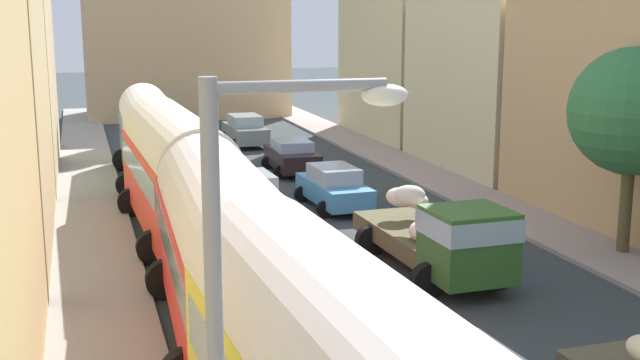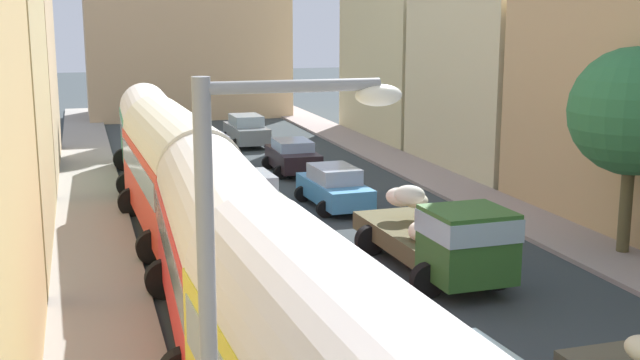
{
  "view_description": "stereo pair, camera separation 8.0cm",
  "coord_description": "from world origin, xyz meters",
  "px_view_note": "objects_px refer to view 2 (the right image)",
  "views": [
    {
      "loc": [
        -7.56,
        -1.59,
        7.12
      ],
      "look_at": [
        0.0,
        23.52,
        1.74
      ],
      "focal_mm": 45.58,
      "sensor_mm": 36.0,
      "label": 1
    },
    {
      "loc": [
        -7.49,
        -1.61,
        7.12
      ],
      "look_at": [
        0.0,
        23.52,
        1.74
      ],
      "focal_mm": 45.58,
      "sensor_mm": 36.0,
      "label": 2
    }
  ],
  "objects_px": {
    "parked_bus_2": "(175,166)",
    "car_1": "(293,156)",
    "cargo_truck_1": "(442,236)",
    "car_0": "(334,187)",
    "car_5": "(211,153)",
    "car_2": "(246,130)",
    "parked_bus_1": "(224,241)",
    "parked_bus_3": "(151,132)",
    "car_4": "(252,195)"
  },
  "relations": [
    {
      "from": "parked_bus_2",
      "to": "car_1",
      "type": "bearing_deg",
      "value": 55.22
    },
    {
      "from": "cargo_truck_1",
      "to": "car_0",
      "type": "bearing_deg",
      "value": 91.91
    },
    {
      "from": "car_1",
      "to": "car_5",
      "type": "height_order",
      "value": "car_5"
    },
    {
      "from": "cargo_truck_1",
      "to": "car_0",
      "type": "xyz_separation_m",
      "value": [
        -0.29,
        8.77,
        -0.43
      ]
    },
    {
      "from": "car_1",
      "to": "car_2",
      "type": "relative_size",
      "value": 0.94
    },
    {
      "from": "car_1",
      "to": "car_0",
      "type": "bearing_deg",
      "value": -91.93
    },
    {
      "from": "cargo_truck_1",
      "to": "car_1",
      "type": "relative_size",
      "value": 1.65
    },
    {
      "from": "parked_bus_1",
      "to": "cargo_truck_1",
      "type": "xyz_separation_m",
      "value": [
        6.36,
        2.33,
        -1.0
      ]
    },
    {
      "from": "car_1",
      "to": "car_5",
      "type": "bearing_deg",
      "value": 154.97
    },
    {
      "from": "parked_bus_1",
      "to": "parked_bus_3",
      "type": "bearing_deg",
      "value": 90.0
    },
    {
      "from": "parked_bus_3",
      "to": "car_5",
      "type": "height_order",
      "value": "parked_bus_3"
    },
    {
      "from": "parked_bus_1",
      "to": "car_5",
      "type": "height_order",
      "value": "parked_bus_1"
    },
    {
      "from": "car_1",
      "to": "car_4",
      "type": "bearing_deg",
      "value": -115.13
    },
    {
      "from": "parked_bus_3",
      "to": "car_4",
      "type": "height_order",
      "value": "parked_bus_3"
    },
    {
      "from": "parked_bus_3",
      "to": "car_1",
      "type": "distance_m",
      "value": 6.45
    },
    {
      "from": "car_1",
      "to": "cargo_truck_1",
      "type": "bearing_deg",
      "value": -89.79
    },
    {
      "from": "parked_bus_1",
      "to": "car_4",
      "type": "distance_m",
      "value": 11.18
    },
    {
      "from": "parked_bus_3",
      "to": "parked_bus_1",
      "type": "bearing_deg",
      "value": -90.0
    },
    {
      "from": "car_0",
      "to": "car_1",
      "type": "xyz_separation_m",
      "value": [
        0.23,
        6.98,
        -0.01
      ]
    },
    {
      "from": "parked_bus_2",
      "to": "car_0",
      "type": "xyz_separation_m",
      "value": [
        6.07,
        2.1,
        -1.5
      ]
    },
    {
      "from": "car_1",
      "to": "car_2",
      "type": "bearing_deg",
      "value": 92.95
    },
    {
      "from": "parked_bus_3",
      "to": "car_5",
      "type": "bearing_deg",
      "value": 30.74
    },
    {
      "from": "parked_bus_3",
      "to": "car_4",
      "type": "xyz_separation_m",
      "value": [
        2.85,
        -7.28,
        -1.37
      ]
    },
    {
      "from": "parked_bus_1",
      "to": "cargo_truck_1",
      "type": "height_order",
      "value": "parked_bus_1"
    },
    {
      "from": "parked_bus_1",
      "to": "car_2",
      "type": "xyz_separation_m",
      "value": [
        5.87,
        26.49,
        -1.38
      ]
    },
    {
      "from": "car_4",
      "to": "parked_bus_3",
      "type": "bearing_deg",
      "value": 111.38
    },
    {
      "from": "car_0",
      "to": "car_1",
      "type": "distance_m",
      "value": 6.99
    },
    {
      "from": "parked_bus_2",
      "to": "car_1",
      "type": "height_order",
      "value": "parked_bus_2"
    },
    {
      "from": "parked_bus_2",
      "to": "parked_bus_3",
      "type": "relative_size",
      "value": 1.04
    },
    {
      "from": "parked_bus_1",
      "to": "car_1",
      "type": "relative_size",
      "value": 2.31
    },
    {
      "from": "parked_bus_1",
      "to": "car_4",
      "type": "xyz_separation_m",
      "value": [
        2.85,
        10.72,
        -1.44
      ]
    },
    {
      "from": "cargo_truck_1",
      "to": "car_5",
      "type": "distance_m",
      "value": 17.72
    },
    {
      "from": "car_5",
      "to": "car_1",
      "type": "bearing_deg",
      "value": -25.03
    },
    {
      "from": "parked_bus_2",
      "to": "car_0",
      "type": "relative_size",
      "value": 2.29
    },
    {
      "from": "parked_bus_1",
      "to": "parked_bus_2",
      "type": "bearing_deg",
      "value": 90.0
    },
    {
      "from": "parked_bus_1",
      "to": "car_1",
      "type": "xyz_separation_m",
      "value": [
        6.31,
        18.08,
        -1.44
      ]
    },
    {
      "from": "cargo_truck_1",
      "to": "parked_bus_3",
      "type": "bearing_deg",
      "value": 112.1
    },
    {
      "from": "car_0",
      "to": "car_1",
      "type": "bearing_deg",
      "value": 88.07
    },
    {
      "from": "parked_bus_1",
      "to": "parked_bus_3",
      "type": "distance_m",
      "value": 18.0
    },
    {
      "from": "car_5",
      "to": "car_0",
      "type": "bearing_deg",
      "value": -69.45
    },
    {
      "from": "cargo_truck_1",
      "to": "car_2",
      "type": "relative_size",
      "value": 1.55
    },
    {
      "from": "parked_bus_2",
      "to": "car_0",
      "type": "height_order",
      "value": "parked_bus_2"
    },
    {
      "from": "parked_bus_2",
      "to": "cargo_truck_1",
      "type": "height_order",
      "value": "parked_bus_2"
    },
    {
      "from": "parked_bus_1",
      "to": "cargo_truck_1",
      "type": "bearing_deg",
      "value": 20.09
    },
    {
      "from": "car_0",
      "to": "car_5",
      "type": "relative_size",
      "value": 1.07
    },
    {
      "from": "cargo_truck_1",
      "to": "car_4",
      "type": "height_order",
      "value": "cargo_truck_1"
    },
    {
      "from": "cargo_truck_1",
      "to": "car_4",
      "type": "xyz_separation_m",
      "value": [
        -3.51,
        8.39,
        -0.44
      ]
    },
    {
      "from": "cargo_truck_1",
      "to": "car_0",
      "type": "height_order",
      "value": "cargo_truck_1"
    },
    {
      "from": "parked_bus_3",
      "to": "car_0",
      "type": "xyz_separation_m",
      "value": [
        6.07,
        -6.9,
        -1.37
      ]
    },
    {
      "from": "parked_bus_3",
      "to": "car_1",
      "type": "relative_size",
      "value": 2.33
    }
  ]
}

